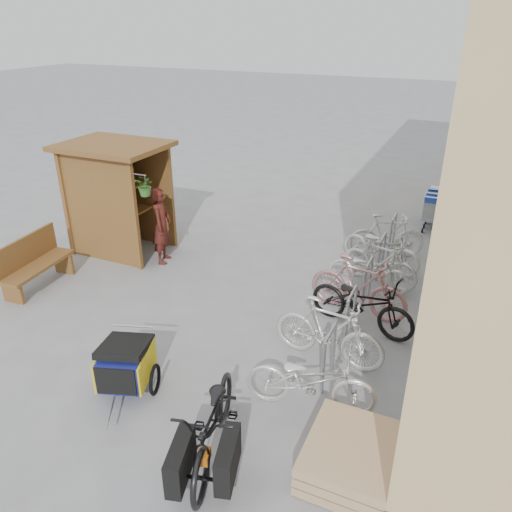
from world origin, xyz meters
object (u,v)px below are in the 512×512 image
at_px(bench, 33,262).
at_px(bike_6, 382,248).
at_px(bike_1, 329,331).
at_px(bike_4, 369,270).
at_px(person_kiosk, 162,225).
at_px(bike_2, 362,303).
at_px(bike_3, 359,286).
at_px(bike_5, 380,262).
at_px(cargo_bike, 214,425).
at_px(bike_0, 311,380).
at_px(child_trailer, 126,363).
at_px(pallet_stack, 351,457).
at_px(bike_7, 387,236).
at_px(shopping_carts, 437,204).
at_px(kiosk, 113,183).

height_order(bench, bike_6, bench).
height_order(bike_1, bike_4, bike_1).
height_order(person_kiosk, bike_4, person_kiosk).
distance_m(bench, bike_2, 6.19).
distance_m(person_kiosk, bike_3, 4.31).
bearing_deg(bike_5, bike_4, 172.45).
bearing_deg(bike_4, bench, 113.85).
distance_m(cargo_bike, bike_0, 1.48).
relative_size(child_trailer, bike_2, 0.77).
xyz_separation_m(pallet_stack, bike_7, (-0.78, 5.96, 0.27)).
xyz_separation_m(cargo_bike, bike_3, (0.75, 3.87, 0.04)).
xyz_separation_m(bike_2, bike_7, (-0.18, 2.99, -0.00)).
bearing_deg(bench, bike_2, 5.10).
bearing_deg(shopping_carts, pallet_stack, -90.00).
relative_size(child_trailer, person_kiosk, 0.87).
bearing_deg(bike_6, bike_7, 19.94).
distance_m(bike_1, bike_4, 2.45).
relative_size(shopping_carts, bike_6, 0.85).
relative_size(cargo_bike, bike_1, 1.16).
height_order(kiosk, child_trailer, kiosk).
height_order(bike_3, bike_4, bike_3).
height_order(bench, person_kiosk, person_kiosk).
height_order(kiosk, bike_5, kiosk).
xyz_separation_m(kiosk, person_kiosk, (1.22, -0.10, -0.73)).
height_order(bike_0, bike_2, bike_2).
bearing_deg(bike_2, child_trailer, 150.46).
bearing_deg(bench, bike_3, 9.41).
relative_size(cargo_bike, bike_6, 1.15).
bearing_deg(bike_0, cargo_bike, 138.24).
distance_m(pallet_stack, bike_4, 4.41).
bearing_deg(bike_3, cargo_bike, 177.95).
bearing_deg(bike_6, bench, 138.52).
bearing_deg(bench, shopping_carts, 38.46).
height_order(child_trailer, person_kiosk, person_kiosk).
distance_m(bench, shopping_carts, 9.31).
xyz_separation_m(bike_2, bike_6, (-0.16, 2.37, -0.03)).
bearing_deg(bike_0, bike_6, -10.79).
bearing_deg(bike_5, bike_2, -162.47).
xyz_separation_m(kiosk, bike_7, (5.49, 2.09, -1.07)).
relative_size(bench, bike_5, 1.04).
height_order(bike_5, bike_7, bike_7).
distance_m(bike_5, bike_7, 1.32).
distance_m(bike_3, bike_7, 2.55).
bearing_deg(child_trailer, bike_5, 42.33).
xyz_separation_m(bike_1, bike_3, (0.08, 1.52, 0.01)).
xyz_separation_m(bike_0, bike_7, (-0.02, 5.16, 0.03)).
bearing_deg(bike_2, kiosk, 93.51).
xyz_separation_m(person_kiosk, bike_4, (4.27, 0.56, -0.41)).
relative_size(person_kiosk, bike_3, 0.92).
relative_size(bike_6, bike_7, 1.09).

